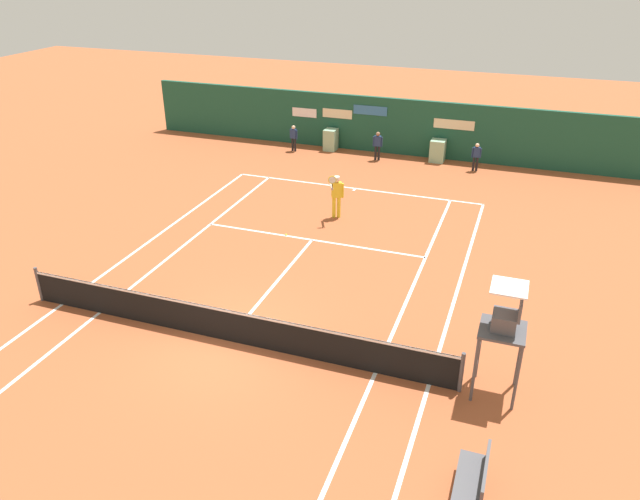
# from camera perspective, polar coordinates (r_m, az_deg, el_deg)

# --- Properties ---
(ground_plane) EXTENTS (80.00, 80.00, 0.01)m
(ground_plane) POSITION_cam_1_polar(r_m,az_deg,el_deg) (16.66, -7.77, -7.30)
(ground_plane) COLOR #A8512D
(tennis_net) EXTENTS (12.10, 0.10, 1.07)m
(tennis_net) POSITION_cam_1_polar(r_m,az_deg,el_deg) (15.96, -8.80, -6.87)
(tennis_net) COLOR #4C4C51
(tennis_net) RESTS_ON ground_plane
(sponsor_back_wall) EXTENTS (25.00, 1.02, 2.70)m
(sponsor_back_wall) POSITION_cam_1_polar(r_m,az_deg,el_deg) (30.35, 6.30, 11.42)
(sponsor_back_wall) COLOR #194C38
(sponsor_back_wall) RESTS_ON ground_plane
(umpire_chair) EXTENTS (1.00, 1.00, 2.83)m
(umpire_chair) POSITION_cam_1_polar(r_m,az_deg,el_deg) (13.91, 16.86, -6.78)
(umpire_chair) COLOR #47474C
(umpire_chair) RESTS_ON ground_plane
(player_bench) EXTENTS (0.54, 1.33, 0.88)m
(player_bench) POSITION_cam_1_polar(r_m,az_deg,el_deg) (12.26, 14.30, -19.91)
(player_bench) COLOR #38383D
(player_bench) RESTS_ON ground_plane
(player_on_baseline) EXTENTS (0.50, 0.85, 1.86)m
(player_on_baseline) POSITION_cam_1_polar(r_m,az_deg,el_deg) (22.67, 1.55, 5.35)
(player_on_baseline) COLOR yellow
(player_on_baseline) RESTS_ON ground_plane
(ball_kid_right_post) EXTENTS (0.43, 0.21, 1.30)m
(ball_kid_right_post) POSITION_cam_1_polar(r_m,az_deg,el_deg) (28.59, 14.43, 8.61)
(ball_kid_right_post) COLOR black
(ball_kid_right_post) RESTS_ON ground_plane
(ball_kid_centre_post) EXTENTS (0.43, 0.21, 1.30)m
(ball_kid_centre_post) POSITION_cam_1_polar(r_m,az_deg,el_deg) (30.58, -2.49, 10.59)
(ball_kid_centre_post) COLOR black
(ball_kid_centre_post) RESTS_ON ground_plane
(ball_kid_left_post) EXTENTS (0.46, 0.22, 1.38)m
(ball_kid_left_post) POSITION_cam_1_polar(r_m,az_deg,el_deg) (29.29, 5.42, 9.86)
(ball_kid_left_post) COLOR black
(ball_kid_left_post) RESTS_ON ground_plane
(tennis_ball_mid_court) EXTENTS (0.07, 0.07, 0.07)m
(tennis_ball_mid_court) POSITION_cam_1_polar(r_m,az_deg,el_deg) (21.62, -3.20, 1.45)
(tennis_ball_mid_court) COLOR #CCE033
(tennis_ball_mid_court) RESTS_ON ground_plane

